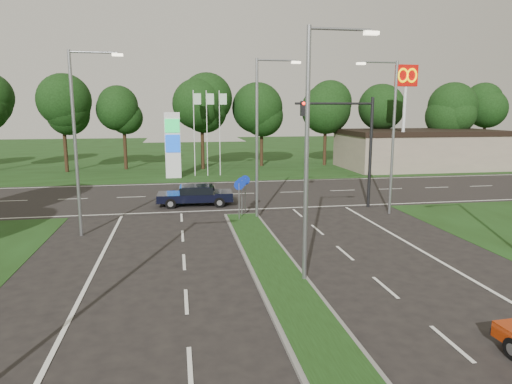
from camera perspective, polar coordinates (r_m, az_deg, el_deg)
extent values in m
plane|color=black|center=(11.79, 10.56, -21.86)|extent=(160.00, 160.00, 0.00)
cube|color=black|center=(64.72, -6.61, 4.68)|extent=(160.00, 50.00, 0.02)
cube|color=black|center=(34.09, -3.55, -0.29)|extent=(160.00, 12.00, 0.02)
cube|color=slate|center=(15.13, 5.15, -13.88)|extent=(2.00, 26.00, 0.12)
cube|color=gray|center=(52.25, 19.66, 5.03)|extent=(16.00, 9.00, 4.00)
cylinder|color=gray|center=(16.04, 6.33, 3.99)|extent=(0.16, 0.16, 9.00)
cylinder|color=gray|center=(16.51, 10.54, 19.39)|extent=(2.20, 0.10, 0.10)
cube|color=#FFF2CC|center=(16.89, 14.22, 18.70)|extent=(0.50, 0.22, 0.12)
cylinder|color=gray|center=(25.76, 0.11, 6.41)|extent=(0.16, 0.16, 9.00)
cylinder|color=gray|center=(26.05, 2.60, 16.13)|extent=(2.20, 0.10, 0.10)
cube|color=#FFF2CC|center=(26.30, 5.03, 15.83)|extent=(0.50, 0.22, 0.12)
cylinder|color=gray|center=(23.88, -21.65, 5.38)|extent=(0.16, 0.16, 9.00)
cylinder|color=gray|center=(23.76, -19.68, 16.13)|extent=(2.20, 0.10, 0.10)
cube|color=#FFF2CC|center=(23.60, -16.92, 16.08)|extent=(0.50, 0.22, 0.12)
cylinder|color=gray|center=(28.35, 16.76, 6.33)|extent=(0.16, 0.16, 9.00)
cylinder|color=gray|center=(27.95, 15.15, 15.39)|extent=(2.20, 0.10, 0.10)
cube|color=#FFF2CC|center=(27.51, 12.99, 15.37)|extent=(0.50, 0.22, 0.12)
cylinder|color=black|center=(30.02, 14.11, 4.73)|extent=(0.20, 0.20, 7.00)
cylinder|color=black|center=(28.97, 9.77, 10.84)|extent=(5.00, 0.14, 0.14)
cube|color=black|center=(28.37, 5.88, 10.35)|extent=(0.28, 0.28, 0.90)
sphere|color=#FF190C|center=(28.20, 5.99, 10.96)|extent=(0.20, 0.20, 0.20)
cylinder|color=gray|center=(25.56, -2.13, -1.33)|extent=(0.06, 0.06, 2.20)
cylinder|color=#0C26A5|center=(25.38, -2.14, 0.88)|extent=(0.56, 0.04, 0.56)
cylinder|color=gray|center=(26.57, -1.78, -0.88)|extent=(0.06, 0.06, 2.20)
cylinder|color=#0C26A5|center=(26.40, -1.79, 1.25)|extent=(0.56, 0.04, 0.56)
cylinder|color=gray|center=(27.30, -1.36, -0.58)|extent=(0.06, 0.06, 2.20)
cylinder|color=#0C26A5|center=(27.13, -1.37, 1.50)|extent=(0.56, 0.04, 0.56)
cube|color=silver|center=(42.44, -10.36, 5.73)|extent=(1.40, 0.30, 6.00)
cube|color=#0CA53F|center=(42.16, -10.44, 8.15)|extent=(1.30, 0.08, 1.20)
cube|color=#0C3FBF|center=(42.24, -10.37, 5.98)|extent=(1.30, 0.08, 1.60)
cylinder|color=silver|center=(43.40, -7.74, 7.23)|extent=(0.08, 0.08, 8.00)
cube|color=#B2D8B2|center=(43.37, -7.37, 11.46)|extent=(0.70, 0.02, 1.00)
cylinder|color=silver|center=(43.47, -6.14, 7.27)|extent=(0.08, 0.08, 8.00)
cube|color=#B2D8B2|center=(43.44, -5.75, 11.49)|extent=(0.70, 0.02, 1.00)
cylinder|color=silver|center=(43.56, -4.55, 7.30)|extent=(0.08, 0.08, 8.00)
cube|color=#B2D8B2|center=(43.55, -4.15, 11.51)|extent=(0.70, 0.02, 1.00)
cylinder|color=silver|center=(46.66, 17.98, 8.26)|extent=(0.30, 0.30, 10.00)
cube|color=#BF0C07|center=(46.75, 18.28, 13.65)|extent=(2.20, 0.35, 2.00)
torus|color=#FFC600|center=(46.35, 17.91, 13.71)|extent=(1.06, 0.16, 1.06)
torus|color=#FFC600|center=(46.77, 18.91, 13.61)|extent=(1.06, 0.16, 1.06)
cylinder|color=black|center=(49.61, -5.64, 5.56)|extent=(0.36, 0.36, 4.40)
sphere|color=black|center=(49.45, -5.73, 10.53)|extent=(6.00, 6.00, 6.00)
sphere|color=black|center=(49.29, -5.38, 11.70)|extent=(4.80, 4.80, 4.80)
cube|color=black|center=(30.22, -7.62, -0.56)|extent=(4.93, 2.20, 0.50)
cube|color=black|center=(30.13, -7.46, 0.33)|extent=(2.20, 1.78, 0.46)
cube|color=black|center=(30.10, -7.47, 0.76)|extent=(1.81, 1.66, 0.04)
cylinder|color=black|center=(29.43, -10.63, -1.46)|extent=(0.69, 0.25, 0.68)
cylinder|color=black|center=(31.21, -10.45, -0.79)|extent=(0.69, 0.25, 0.68)
cylinder|color=black|center=(29.41, -4.59, -1.33)|extent=(0.69, 0.25, 0.68)
cylinder|color=black|center=(31.19, -4.75, -0.66)|extent=(0.69, 0.25, 0.68)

